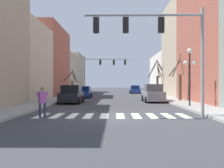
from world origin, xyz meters
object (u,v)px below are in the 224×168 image
Objects in this scene: pedestrian_waiting_at_curb at (42,99)px; car_driving_away_lane at (135,90)px; traffic_signal_near at (158,36)px; car_driving_toward_lane at (84,92)px; traffic_signal_far at (101,66)px; street_tree_right_mid at (72,84)px; street_tree_right_far at (179,81)px; car_parked_right_near at (72,95)px; street_tree_left_far at (158,78)px; street_lamp_right_corner at (190,65)px; car_parked_right_far at (153,94)px.

car_driving_away_lane is at bearing -146.79° from pedestrian_waiting_at_curb.
traffic_signal_near is 7.09m from pedestrian_waiting_at_curb.
traffic_signal_far is at bearing -12.66° from car_driving_toward_lane.
street_tree_right_mid reaches higher than car_driving_toward_lane.
street_tree_right_mid is 0.80× the size of street_tree_right_far.
car_parked_right_near is 27.20m from car_driving_away_lane.
car_driving_toward_lane is 1.27× the size of street_tree_right_mid.
car_driving_toward_lane is 0.87× the size of street_tree_left_far.
street_lamp_right_corner is 7.12m from street_tree_right_far.
pedestrian_waiting_at_curb is (-7.74, -36.87, 0.25)m from car_driving_away_lane.
street_tree_left_far reaches higher than car_driving_away_lane.
street_lamp_right_corner is (7.92, -23.26, -1.53)m from traffic_signal_far.
car_parked_right_far is at bearing 82.90° from traffic_signal_near.
pedestrian_waiting_at_curb is at bearing -148.01° from street_lamp_right_corner.
street_lamp_right_corner reaches higher than car_parked_right_near.
traffic_signal_far is at bearing -138.12° from pedestrian_waiting_at_curb.
car_driving_toward_lane is 6.15m from street_tree_right_mid.
street_tree_right_far is at bearing -61.51° from traffic_signal_far.
traffic_signal_near is 13.56m from street_tree_right_far.
street_lamp_right_corner reaches higher than pedestrian_waiting_at_curb.
street_lamp_right_corner is at bearing -58.86° from street_tree_right_mid.
car_driving_toward_lane is 1.12× the size of car_driving_away_lane.
traffic_signal_far is 10.59m from car_driving_away_lane.
car_driving_toward_lane is (-1.89, -8.42, -4.04)m from traffic_signal_far.
traffic_signal_far is at bearing 141.37° from car_driving_away_lane.
car_parked_right_near is 10.99m from street_tree_right_far.
traffic_signal_near reaches higher than street_tree_left_far.
traffic_signal_far is at bearing 98.99° from traffic_signal_near.
street_tree_left_far is at bearing 87.07° from street_lamp_right_corner.
street_lamp_right_corner is at bearing -176.65° from car_driving_away_lane.
car_driving_away_lane is at bearing 51.37° from traffic_signal_far.
street_tree_right_far is at bearing -45.36° from street_tree_right_mid.
car_parked_right_far is 15.43m from street_tree_left_far.
car_driving_away_lane reaches higher than car_driving_toward_lane.
street_lamp_right_corner is 21.78m from street_tree_left_far.
street_lamp_right_corner is 11.23m from car_parked_right_near.
street_tree_right_mid is at bearing 135.22° from car_driving_away_lane.
street_tree_right_mid is 18.80m from street_tree_right_far.
street_tree_right_far reaches higher than street_lamp_right_corner.
car_driving_away_lane is 37.67m from pedestrian_waiting_at_curb.
street_lamp_right_corner is 7.35m from car_parked_right_far.
car_parked_right_far is (8.00, 1.80, 0.04)m from car_parked_right_near.
pedestrian_waiting_at_curb is at bearing -128.98° from street_tree_right_far.
street_tree_right_mid is (-2.48, 5.50, 1.16)m from car_driving_toward_lane.
street_tree_right_mid reaches higher than car_parked_right_near.
car_driving_toward_lane is 20.80m from pedestrian_waiting_at_curb.
traffic_signal_far is 1.36× the size of street_tree_left_far.
street_tree_left_far is (9.04, -1.51, -1.97)m from traffic_signal_far.
street_tree_right_mid is (-8.95, 26.05, -2.52)m from traffic_signal_near.
street_tree_right_far reaches higher than car_parked_right_near.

